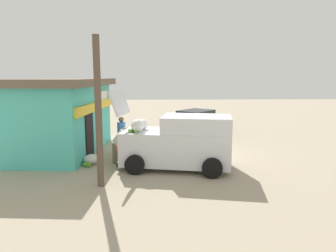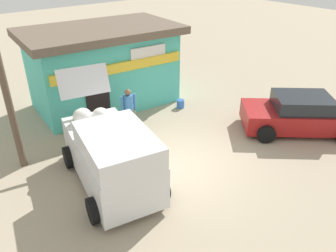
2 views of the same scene
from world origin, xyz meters
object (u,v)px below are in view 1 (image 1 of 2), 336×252
(customer_bending, at_px, (120,141))
(unloaded_banana_pile, at_px, (91,160))
(parked_sedan, at_px, (196,122))
(vendor_standing, at_px, (121,133))
(storefront_bar, at_px, (60,115))
(delivery_van, at_px, (179,142))
(paint_bucket, at_px, (121,138))

(customer_bending, distance_m, unloaded_banana_pile, 1.27)
(parked_sedan, height_order, vendor_standing, vendor_standing)
(storefront_bar, relative_size, vendor_standing, 3.88)
(customer_bending, height_order, unloaded_banana_pile, customer_bending)
(customer_bending, xyz_separation_m, unloaded_banana_pile, (-0.19, 1.07, -0.66))
(storefront_bar, xyz_separation_m, vendor_standing, (-0.55, -2.68, -0.69))
(delivery_van, relative_size, unloaded_banana_pile, 5.89)
(storefront_bar, bearing_deg, unloaded_banana_pile, -139.69)
(storefront_bar, distance_m, paint_bucket, 3.49)
(vendor_standing, height_order, paint_bucket, vendor_standing)
(delivery_van, relative_size, vendor_standing, 2.70)
(storefront_bar, height_order, paint_bucket, storefront_bar)
(delivery_van, bearing_deg, unloaded_banana_pile, 79.57)
(unloaded_banana_pile, bearing_deg, paint_bucket, -8.95)
(delivery_van, relative_size, parked_sedan, 1.06)
(unloaded_banana_pile, bearing_deg, delivery_van, -100.43)
(customer_bending, xyz_separation_m, paint_bucket, (3.94, 0.42, -0.66))
(parked_sedan, relative_size, customer_bending, 2.97)
(delivery_van, xyz_separation_m, parked_sedan, (6.85, -1.46, -0.33))
(vendor_standing, distance_m, paint_bucket, 2.84)
(unloaded_banana_pile, xyz_separation_m, paint_bucket, (4.13, -0.65, -0.01))
(parked_sedan, bearing_deg, paint_bucket, 117.24)
(vendor_standing, relative_size, paint_bucket, 4.75)
(customer_bending, relative_size, unloaded_banana_pile, 1.87)
(delivery_van, height_order, paint_bucket, delivery_van)
(storefront_bar, distance_m, delivery_van, 5.64)
(parked_sedan, relative_size, paint_bucket, 12.12)
(vendor_standing, bearing_deg, delivery_van, -131.44)
(storefront_bar, height_order, delivery_van, storefront_bar)
(storefront_bar, relative_size, customer_bending, 4.52)
(storefront_bar, xyz_separation_m, delivery_van, (-2.58, -4.97, -0.67))
(storefront_bar, bearing_deg, paint_bucket, -47.09)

